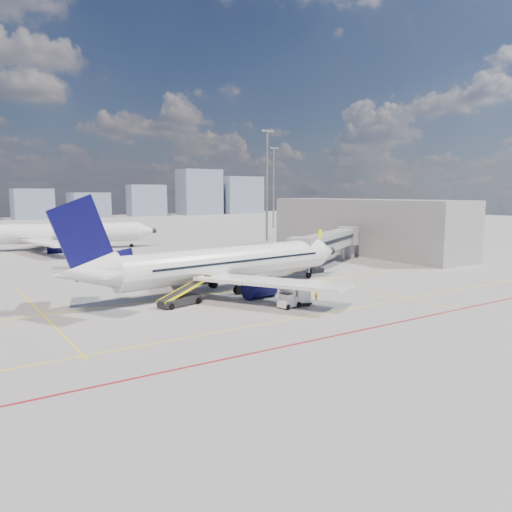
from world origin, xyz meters
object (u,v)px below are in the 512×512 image
(ramp_worker, at_px, (316,293))
(main_aircraft, at_px, (220,264))
(second_aircraft, at_px, (52,234))
(baggage_tug, at_px, (288,301))
(cargo_dolly, at_px, (295,296))
(belt_loader, at_px, (181,299))

(ramp_worker, bearing_deg, main_aircraft, 47.46)
(second_aircraft, height_order, baggage_tug, second_aircraft)
(baggage_tug, bearing_deg, second_aircraft, 85.98)
(baggage_tug, height_order, ramp_worker, ramp_worker)
(cargo_dolly, bearing_deg, belt_loader, 166.44)
(main_aircraft, distance_m, second_aircraft, 55.52)
(main_aircraft, relative_size, belt_loader, 5.77)
(ramp_worker, bearing_deg, belt_loader, 80.27)
(belt_loader, xyz_separation_m, ramp_worker, (12.82, -5.73, 0.12))
(belt_loader, bearing_deg, baggage_tug, -54.79)
(main_aircraft, height_order, ramp_worker, main_aircraft)
(second_aircraft, distance_m, ramp_worker, 65.90)
(second_aircraft, height_order, belt_loader, second_aircraft)
(second_aircraft, height_order, ramp_worker, second_aircraft)
(baggage_tug, distance_m, belt_loader, 10.72)
(cargo_dolly, height_order, ramp_worker, cargo_dolly)
(main_aircraft, bearing_deg, ramp_worker, -63.16)
(main_aircraft, xyz_separation_m, ramp_worker, (6.17, -9.47, -2.42))
(second_aircraft, relative_size, cargo_dolly, 11.62)
(baggage_tug, distance_m, ramp_worker, 4.69)
(main_aircraft, relative_size, ramp_worker, 23.61)
(cargo_dolly, bearing_deg, baggage_tug, -141.05)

